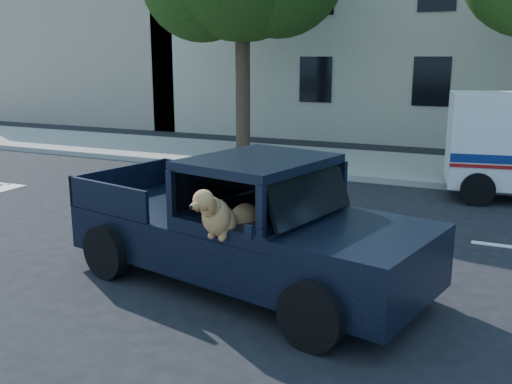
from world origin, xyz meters
TOP-DOWN VIEW (x-y plane):
  - ground at (0.00, 0.00)m, footprint 120.00×120.00m
  - far_sidewalk at (0.00, 9.20)m, footprint 60.00×4.00m
  - lane_stripes at (2.00, 3.40)m, footprint 21.60×0.14m
  - building_main at (3.00, 16.50)m, footprint 26.00×6.00m
  - building_left at (-15.00, 16.50)m, footprint 12.00×6.00m
  - pickup_truck at (0.49, 0.25)m, footprint 5.18×2.99m

SIDE VIEW (x-z plane):
  - ground at x=0.00m, z-range 0.00..0.00m
  - lane_stripes at x=2.00m, z-range 0.00..0.01m
  - far_sidewalk at x=0.00m, z-range 0.00..0.15m
  - pickup_truck at x=0.49m, z-range -0.28..1.47m
  - building_left at x=-15.00m, z-range 0.00..8.00m
  - building_main at x=3.00m, z-range 0.00..9.00m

